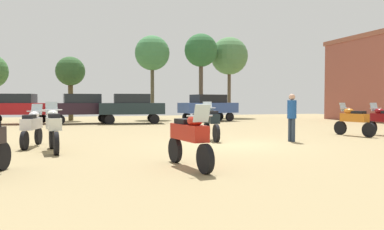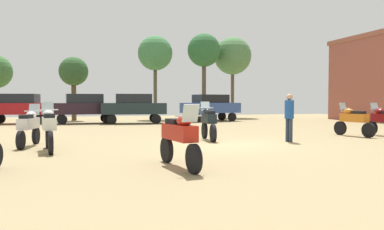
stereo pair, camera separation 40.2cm
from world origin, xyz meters
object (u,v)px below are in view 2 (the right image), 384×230
at_px(car_2, 84,106).
at_px(tree_5, 233,56).
at_px(motorcycle_4, 384,120).
at_px(tree_7, 155,54).
at_px(motorcycle_1, 353,120).
at_px(tree_4, 74,72).
at_px(person_1, 289,114).
at_px(car_5, 211,106).
at_px(car_3, 134,106).
at_px(motorcycle_9, 49,127).
at_px(tree_6, 204,51).
at_px(motorcycle_8, 29,126).
at_px(motorcycle_2, 208,121).
at_px(car_4, 19,106).
at_px(motorcycle_7, 179,136).

height_order(car_2, tree_5, tree_5).
height_order(motorcycle_4, tree_7, tree_7).
bearing_deg(car_2, motorcycle_1, -143.37).
bearing_deg(tree_4, person_1, -66.39).
bearing_deg(car_5, car_3, 89.44).
height_order(motorcycle_9, car_2, car_2).
distance_m(motorcycle_9, tree_6, 22.78).
bearing_deg(motorcycle_8, motorcycle_2, 12.65).
relative_size(tree_4, tree_7, 0.71).
relative_size(motorcycle_8, tree_5, 0.29).
bearing_deg(tree_7, motorcycle_8, -113.38).
height_order(motorcycle_1, car_3, car_3).
bearing_deg(car_4, tree_4, -35.04).
xyz_separation_m(car_3, tree_7, (2.54, 5.57, 4.30)).
bearing_deg(motorcycle_1, tree_6, 82.30).
bearing_deg(car_3, tree_7, -20.41).
distance_m(motorcycle_9, car_3, 14.17).
height_order(motorcycle_7, car_4, car_4).
relative_size(motorcycle_8, car_4, 0.48).
height_order(person_1, tree_4, tree_4).
bearing_deg(tree_7, car_2, -141.03).
relative_size(motorcycle_8, tree_4, 0.43).
xyz_separation_m(motorcycle_7, car_2, (-2.00, 18.30, 0.44)).
xyz_separation_m(motorcycle_8, motorcycle_9, (0.74, -1.43, 0.04)).
distance_m(motorcycle_1, motorcycle_8, 13.04).
bearing_deg(motorcycle_8, car_3, 77.38).
bearing_deg(motorcycle_1, motorcycle_9, 175.77).
distance_m(motorcycle_4, car_5, 13.86).
distance_m(motorcycle_4, car_2, 18.19).
bearing_deg(car_3, car_5, -75.06).
xyz_separation_m(person_1, tree_5, (5.88, 19.92, 4.57)).
height_order(car_4, tree_7, tree_7).
distance_m(motorcycle_8, tree_6, 22.00).
bearing_deg(motorcycle_2, tree_7, 91.54).
bearing_deg(car_3, motorcycle_1, -142.25).
height_order(motorcycle_4, tree_6, tree_6).
height_order(motorcycle_1, motorcycle_9, motorcycle_9).
distance_m(motorcycle_2, tree_4, 18.15).
relative_size(car_3, tree_5, 0.60).
bearing_deg(tree_6, motorcycle_7, -109.31).
bearing_deg(tree_5, tree_6, -161.34).
relative_size(motorcycle_4, motorcycle_8, 0.99).
relative_size(person_1, tree_5, 0.24).
distance_m(car_3, car_5, 6.02).
bearing_deg(person_1, motorcycle_7, -65.20).
bearing_deg(motorcycle_7, person_1, -149.79).
distance_m(tree_4, tree_6, 11.05).
xyz_separation_m(car_3, car_5, (5.91, 1.13, 0.00)).
bearing_deg(motorcycle_9, tree_4, 81.47).
distance_m(motorcycle_1, motorcycle_4, 1.35).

